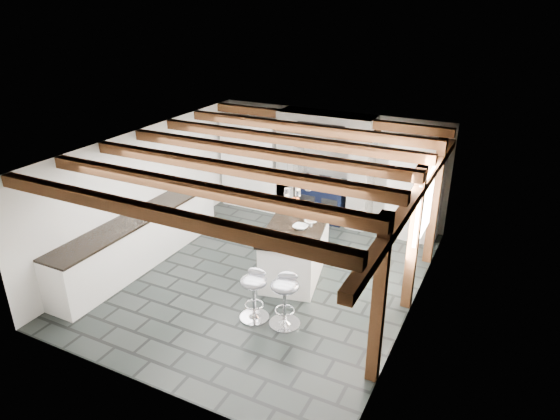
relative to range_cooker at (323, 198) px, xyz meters
The scene contains 6 objects.
ground 2.72m from the range_cooker, 90.00° to the right, with size 6.00×6.00×0.00m, color black.
room_shell 1.52m from the range_cooker, 115.80° to the right, with size 6.00×6.03×6.00m.
range_cooker is the anchor object (origin of this frame).
kitchen_island 2.38m from the range_cooker, 79.47° to the right, with size 1.32×1.98×1.20m.
bar_stool_near 3.89m from the range_cooker, 76.14° to the right, with size 0.54×0.54×0.86m.
bar_stool_far 3.87m from the range_cooker, 83.19° to the right, with size 0.46×0.46×0.82m.
Camera 1 is at (3.61, -6.59, 4.51)m, focal length 32.00 mm.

